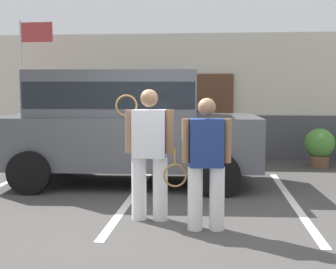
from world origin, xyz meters
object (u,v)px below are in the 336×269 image
object	(u,v)px
potted_plant_by_porch	(320,146)
parked_suv	(125,121)
flag_pole	(29,65)
tennis_player_man	(149,152)
tennis_player_woman	(206,163)

from	to	relation	value
potted_plant_by_porch	parked_suv	bearing A→B (deg)	-151.83
potted_plant_by_porch	flag_pole	xyz separation A→B (m)	(-6.65, 0.10, 1.80)
parked_suv	tennis_player_man	world-z (taller)	parked_suv
parked_suv	flag_pole	xyz separation A→B (m)	(-2.68, 2.23, 1.13)
parked_suv	tennis_player_woman	distance (m)	3.10
parked_suv	flag_pole	bearing A→B (deg)	138.15
parked_suv	tennis_player_man	bearing A→B (deg)	-73.85
tennis_player_woman	potted_plant_by_porch	world-z (taller)	tennis_player_woman
tennis_player_woman	parked_suv	bearing A→B (deg)	-65.51
flag_pole	potted_plant_by_porch	bearing A→B (deg)	-0.87
tennis_player_man	potted_plant_by_porch	size ratio (longest dim) A/B	2.01
tennis_player_man	flag_pole	world-z (taller)	flag_pole
potted_plant_by_porch	flag_pole	bearing A→B (deg)	179.13
parked_suv	tennis_player_man	xyz separation A→B (m)	(0.76, -2.31, -0.24)
tennis_player_woman	flag_pole	size ratio (longest dim) A/B	0.49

